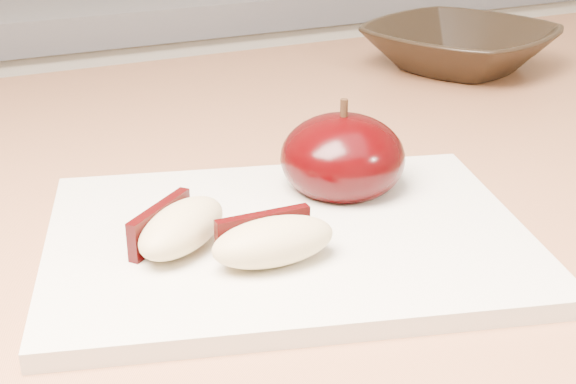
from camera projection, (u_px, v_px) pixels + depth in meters
name	position (u px, v px, depth m)	size (l,w,h in m)	color
back_cabinet	(97.00, 257.00, 1.37)	(2.40, 0.62, 0.94)	silver
cutting_board	(288.00, 239.00, 0.48)	(0.28, 0.21, 0.01)	silver
apple_half	(343.00, 158.00, 0.53)	(0.11, 0.11, 0.07)	black
apple_wedge_a	(179.00, 227.00, 0.45)	(0.08, 0.07, 0.03)	tan
apple_wedge_b	(272.00, 240.00, 0.44)	(0.07, 0.04, 0.03)	tan
bowl	(459.00, 47.00, 0.84)	(0.19, 0.19, 0.05)	black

